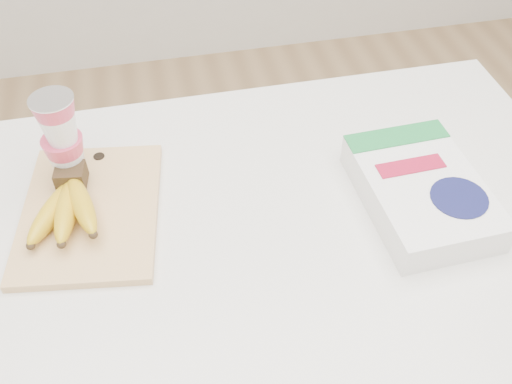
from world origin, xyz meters
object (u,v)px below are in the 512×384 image
(table, at_px, (247,379))
(cutting_board, at_px, (91,211))
(bananas, at_px, (67,205))
(cereal_box, at_px, (421,191))
(yogurt_stack, at_px, (61,136))

(table, relative_size, cutting_board, 4.09)
(bananas, height_order, cereal_box, bananas)
(table, xyz_separation_m, cereal_box, (0.31, 0.03, 0.49))
(cereal_box, bearing_deg, table, -176.72)
(cutting_board, xyz_separation_m, cereal_box, (0.54, -0.09, 0.02))
(bananas, bearing_deg, cutting_board, 12.33)
(bananas, xyz_separation_m, cereal_box, (0.57, -0.09, -0.01))
(table, bearing_deg, bananas, 156.66)
(bananas, height_order, yogurt_stack, yogurt_stack)
(cutting_board, distance_m, bananas, 0.04)
(table, relative_size, cereal_box, 4.49)
(table, xyz_separation_m, yogurt_stack, (-0.26, 0.21, 0.56))
(bananas, relative_size, cereal_box, 0.65)
(cutting_board, relative_size, bananas, 1.68)
(cutting_board, relative_size, yogurt_stack, 1.83)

